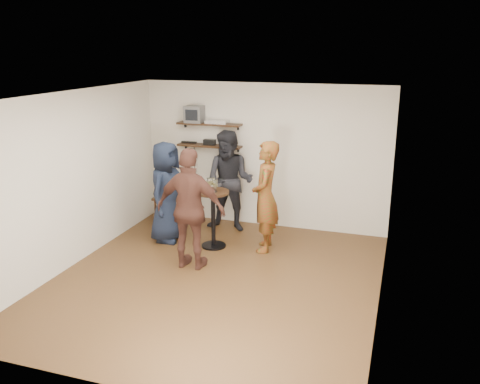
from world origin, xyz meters
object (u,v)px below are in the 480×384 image
Objects in this scene: drinks_table at (213,211)px; person_brown at (191,210)px; person_plaid at (265,197)px; person_navy at (167,192)px; crt_monitor at (195,114)px; dvd_deck at (217,122)px; radio at (210,142)px; person_dark at (230,181)px; side_table at (169,201)px.

person_brown is at bearing -91.12° from drinks_table.
person_navy is (-1.69, -0.11, -0.04)m from person_plaid.
crt_monitor is 0.45m from dvd_deck.
drinks_table is (0.52, -1.19, -0.90)m from radio.
person_dark is at bearing -139.90° from person_plaid.
person_brown reaches higher than person_dark.
crt_monitor is at bearing 56.19° from side_table.
radio is 2.19m from person_brown.
crt_monitor is at bearing 180.00° from radio.
side_table is 2.09m from person_plaid.
drinks_table is 0.90m from person_brown.
side_table is (-0.34, -0.50, -1.54)m from crt_monitor.
radio is at bearing -137.91° from person_plaid.
radio is at bearing 145.50° from person_dark.
dvd_deck is 0.22× the size of person_dark.
person_plaid is (0.84, 0.16, 0.28)m from drinks_table.
person_navy is (-0.85, 0.04, 0.24)m from drinks_table.
crt_monitor is 0.57m from radio.
crt_monitor is 0.18× the size of person_dark.
radio is at bearing 113.42° from drinks_table.
dvd_deck is at bearing -141.34° from person_plaid.
person_dark is at bearing -44.11° from dvd_deck.
side_table is (-0.62, -0.50, -1.04)m from radio.
dvd_deck reaches higher than person_brown.
crt_monitor is at bearing -132.85° from person_plaid.
crt_monitor is at bearing 156.00° from person_dark.
crt_monitor reaches higher than drinks_table.
dvd_deck reaches higher than side_table.
crt_monitor reaches higher than dvd_deck.
person_brown is at bearing -69.11° from crt_monitor.
radio is 0.12× the size of person_dark.
crt_monitor is 2.01m from drinks_table.
side_table is at bearing 148.63° from drinks_table.
person_plaid is at bearing -37.43° from radio.
person_navy is at bearing -96.73° from person_plaid.
side_table is 0.31× the size of person_brown.
dvd_deck reaches higher than person_dark.
person_dark is at bearing -89.10° from person_brown.
crt_monitor is 2.45m from person_brown.
side_table is at bearing -115.68° from person_plaid.
radio reaches higher than side_table.
side_table is at bearing -147.02° from dvd_deck.
person_navy is (-0.05, -1.15, -1.16)m from crt_monitor.
radio is 0.12× the size of person_plaid.
person_plaid reaches higher than person_navy.
person_dark is (0.51, -0.34, -0.61)m from radio.
person_plaid is 1.69m from person_navy.
drinks_table is at bearing -31.37° from side_table.
person_plaid is at bearing -40.10° from person_dark.
person_navy is at bearing -92.71° from crt_monitor.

